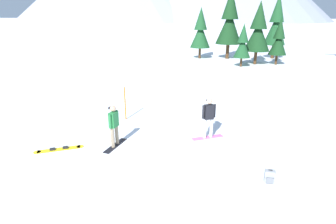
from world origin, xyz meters
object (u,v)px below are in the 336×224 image
Objects in this scene: pine_tree_young at (279,40)px; pine_tree_leaning at (230,21)px; backpack_grey at (270,177)px; snowboarder_midground at (209,117)px; pine_tree_tall at (276,24)px; pine_tree_twin at (243,43)px; pine_tree_slender at (258,30)px; loose_snowboard_far_spare at (59,149)px; pine_tree_short at (201,31)px; trail_marker_pole at (125,103)px; snowboarder_foreground at (114,125)px.

pine_tree_leaning is at bearing 148.58° from pine_tree_young.
pine_tree_young reaches higher than backpack_grey.
snowboarder_midground is 26.08m from pine_tree_tall.
pine_tree_twin is 0.66× the size of pine_tree_slender.
loose_snowboard_far_spare is at bearing 175.75° from backpack_grey.
trail_marker_pole is at bearing -93.72° from pine_tree_short.
pine_tree_leaning is 4.72m from pine_tree_slender.
pine_tree_short is at bearing 155.10° from pine_tree_slender.
pine_tree_tall reaches higher than pine_tree_young.
snowboarder_foreground is 0.29× the size of pine_tree_short.
snowboarder_foreground is 0.97× the size of snowboarder_midground.
loose_snowboard_far_spare is 1.04× the size of trail_marker_pole.
pine_tree_twin is at bearing 69.87° from trail_marker_pole.
snowboarder_midground is 23.55m from pine_tree_short.
backpack_grey is 0.07× the size of pine_tree_slender.
pine_tree_young is at bearing -17.24° from pine_tree_short.
trail_marker_pole is 0.21× the size of pine_tree_leaning.
pine_tree_short reaches higher than loose_snowboard_far_spare.
pine_tree_twin is at bearing 90.78° from backpack_grey.
pine_tree_tall reaches higher than pine_tree_twin.
pine_tree_twin is at bearing 84.03° from snowboarder_midground.
backpack_grey is at bearing -53.70° from snowboarder_midground.
pine_tree_leaning reaches higher than snowboarder_midground.
snowboarder_midground is at bearing -91.03° from pine_tree_leaning.
backpack_grey is at bearing -97.42° from pine_tree_tall.
pine_tree_tall reaches higher than loose_snowboard_far_spare.
pine_tree_tall is 1.15× the size of pine_tree_slender.
trail_marker_pole is 20.65m from pine_tree_slender.
trail_marker_pole is (-0.67, 2.99, -0.07)m from snowboarder_foreground.
snowboarder_midground is 0.37× the size of pine_tree_young.
snowboarder_midground is 3.83m from backpack_grey.
loose_snowboard_far_spare is 3.80× the size of backpack_grey.
pine_tree_slender reaches higher than snowboarder_midground.
snowboarder_midground is at bearing -82.86° from pine_tree_short.
trail_marker_pole is at bearing 69.55° from loose_snowboard_far_spare.
pine_tree_slender reaches higher than pine_tree_twin.
trail_marker_pole is at bearing -112.42° from pine_tree_slender.
snowboarder_midground is at bearing -17.52° from trail_marker_pole.
pine_tree_young is (11.44, 23.02, 2.61)m from loose_snowboard_far_spare.
loose_snowboard_far_spare is (-2.09, -0.81, -0.91)m from snowboarder_foreground.
pine_tree_slender is at bearing 86.94° from backpack_grey.
loose_snowboard_far_spare is 0.27× the size of pine_tree_slender.
pine_tree_short is at bearing 135.36° from pine_tree_twin.
snowboarder_midground is at bearing -103.18° from pine_tree_tall.
snowboarder_foreground is 0.27× the size of pine_tree_slender.
snowboarder_midground is at bearing 126.30° from backpack_grey.
pine_tree_twin is 8.01m from pine_tree_tall.
pine_tree_tall is at bearing 82.58° from backpack_grey.
pine_tree_slender is at bearing -116.33° from pine_tree_tall.
pine_tree_young reaches higher than pine_tree_twin.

